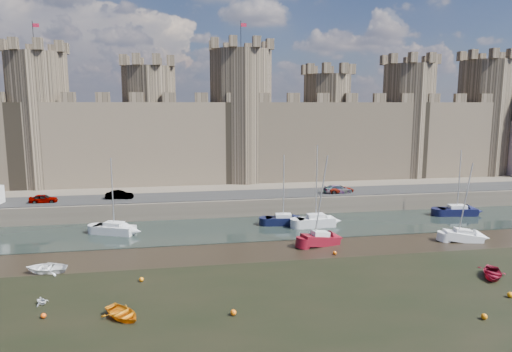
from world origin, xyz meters
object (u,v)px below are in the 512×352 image
Objects in this scene: sailboat_1 at (283,220)px; sailboat_5 at (463,236)px; car_2 at (338,189)px; sailboat_0 at (114,229)px; sailboat_4 at (320,239)px; car_0 at (43,199)px; car_1 at (119,195)px; car_3 at (340,189)px; sailboat_2 at (316,221)px; sailboat_3 at (457,211)px; dinghy_0 at (123,314)px.

sailboat_1 is 22.30m from sailboat_5.
sailboat_1 is at bearing 125.99° from car_2.
sailboat_4 is (24.20, -8.59, 0.01)m from sailboat_0.
car_0 is 39.03m from sailboat_4.
car_1 is 0.37× the size of sailboat_4.
sailboat_1 is (-10.92, -8.00, -2.34)m from car_3.
sailboat_0 is 1.02× the size of sailboat_5.
sailboat_2 reaches higher than car_0.
sailboat_4 is at bearing 3.32° from sailboat_0.
sailboat_1 is (32.59, -8.19, -2.37)m from car_0.
sailboat_3 is 2.91× the size of dinghy_0.
sailboat_1 is at bearing 10.67° from dinghy_0.
car_1 reaches higher than dinghy_0.
sailboat_5 is at bearing 9.31° from sailboat_0.
sailboat_4 reaches higher than car_1.
car_0 is 10.22m from car_1.
sailboat_4 is at bearing -171.89° from sailboat_5.
car_1 is at bearing 87.14° from car_2.
sailboat_4 is 1.11× the size of sailboat_5.
sailboat_3 reaches higher than sailboat_1.
sailboat_2 is at bearing -166.54° from sailboat_3.
sailboat_3 is (22.34, 2.54, -0.10)m from sailboat_2.
car_3 is 0.41× the size of sailboat_4.
sailboat_3 reaches higher than car_3.
sailboat_2 is 3.28× the size of dinghy_0.
sailboat_4 is (2.22, -9.32, 0.00)m from sailboat_1.
car_0 is 0.85× the size of car_3.
car_2 is 0.48× the size of sailboat_5.
sailboat_2 is at bearing 162.52° from sailboat_5.
car_3 is (43.51, -0.19, -0.02)m from car_0.
sailboat_1 reaches higher than car_2.
car_1 is 0.87× the size of car_2.
sailboat_1 is (21.98, 0.73, 0.00)m from sailboat_0.
sailboat_2 is 31.89m from dinghy_0.
car_1 is 24.27m from sailboat_1.
sailboat_4 is (-8.71, -17.32, -2.34)m from car_3.
sailboat_4 is (-1.82, -7.63, -0.09)m from sailboat_2.
sailboat_5 is at bearing -111.25° from car_0.
car_2 is 43.36m from dinghy_0.
car_2 is 17.52m from sailboat_3.
car_2 is 13.32m from sailboat_1.
sailboat_5 is at bearing -18.39° from sailboat_4.
car_1 is 28.61m from sailboat_2.
car_2 is 0.47× the size of sailboat_3.
sailboat_0 is at bearing -171.21° from sailboat_1.
car_1 is 0.89× the size of car_3.
car_2 is at bearing 37.66° from sailboat_0.
car_1 reaches higher than car_3.
car_3 is at bearing 162.15° from sailboat_3.
dinghy_0 is (-44.71, -25.27, -0.41)m from sailboat_3.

